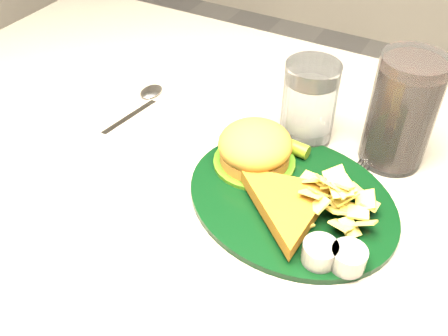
% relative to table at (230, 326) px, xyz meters
% --- Properties ---
extents(table, '(1.20, 0.80, 0.75)m').
position_rel_table_xyz_m(table, '(0.00, 0.00, 0.00)').
color(table, gray).
rests_on(table, ground).
extents(dinner_plate, '(0.32, 0.29, 0.06)m').
position_rel_table_xyz_m(dinner_plate, '(0.09, -0.01, 0.41)').
color(dinner_plate, black).
rests_on(dinner_plate, table).
extents(water_glass, '(0.08, 0.08, 0.12)m').
position_rel_table_xyz_m(water_glass, '(0.05, 0.12, 0.43)').
color(water_glass, white).
rests_on(water_glass, table).
extents(cola_glass, '(0.09, 0.09, 0.15)m').
position_rel_table_xyz_m(cola_glass, '(0.17, 0.13, 0.45)').
color(cola_glass, black).
rests_on(cola_glass, table).
extents(fork_napkin, '(0.13, 0.16, 0.01)m').
position_rel_table_xyz_m(fork_napkin, '(0.15, -0.00, 0.38)').
color(fork_napkin, white).
rests_on(fork_napkin, table).
extents(spoon, '(0.06, 0.15, 0.01)m').
position_rel_table_xyz_m(spoon, '(-0.19, 0.04, 0.38)').
color(spoon, white).
rests_on(spoon, table).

